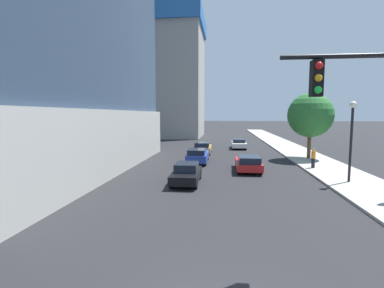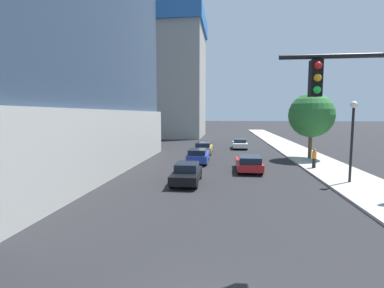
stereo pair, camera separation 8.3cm
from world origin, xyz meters
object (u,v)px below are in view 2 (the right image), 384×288
at_px(street_tree, 311,115).
at_px(car_black, 187,173).
at_px(car_blue, 198,155).
at_px(car_white, 240,144).
at_px(car_red, 249,163).
at_px(street_lamp, 353,129).
at_px(pedestrian_orange_shirt, 314,158).
at_px(construction_building, 173,71).
at_px(car_gold, 204,148).

xyz_separation_m(street_tree, car_black, (-11.03, -11.33, -3.83)).
relative_size(car_blue, car_white, 1.13).
distance_m(car_red, car_white, 15.52).
bearing_deg(street_lamp, pedestrian_orange_shirt, 99.57).
relative_size(construction_building, car_black, 7.53).
bearing_deg(street_tree, car_white, 127.06).
bearing_deg(street_tree, car_blue, -163.66).
height_order(car_blue, car_gold, car_blue).
distance_m(construction_building, car_gold, 30.21).
xyz_separation_m(car_white, car_gold, (-4.43, -5.71, 0.03)).
distance_m(car_black, pedestrian_orange_shirt, 11.49).
bearing_deg(pedestrian_orange_shirt, construction_building, 117.87).
height_order(car_white, car_gold, car_gold).
relative_size(car_gold, pedestrian_orange_shirt, 2.75).
distance_m(construction_building, pedestrian_orange_shirt, 40.99).
bearing_deg(car_red, construction_building, 109.66).
distance_m(street_lamp, street_tree, 10.39).
height_order(street_tree, car_black, street_tree).
bearing_deg(construction_building, car_blue, -75.46).
bearing_deg(construction_building, car_gold, -72.16).
bearing_deg(car_blue, pedestrian_orange_shirt, -12.57).
bearing_deg(car_black, street_lamp, 5.23).
xyz_separation_m(car_blue, car_black, (0.00, -8.10, -0.03)).
bearing_deg(car_white, car_blue, -110.30).
xyz_separation_m(construction_building, car_white, (12.81, -20.32, -12.87)).
bearing_deg(street_tree, car_red, -134.21).
distance_m(street_tree, car_gold, 12.05).
distance_m(car_red, car_gold, 10.77).
height_order(construction_building, street_tree, construction_building).
xyz_separation_m(construction_building, car_black, (8.38, -40.39, -12.86)).
relative_size(car_white, car_gold, 0.95).
bearing_deg(car_blue, car_red, -38.73).
bearing_deg(street_tree, car_gold, 164.63).
distance_m(car_white, car_gold, 7.22).
xyz_separation_m(car_red, pedestrian_orange_shirt, (5.43, 1.35, 0.29)).
relative_size(car_white, pedestrian_orange_shirt, 2.61).
xyz_separation_m(car_white, pedestrian_orange_shirt, (5.43, -14.17, 0.31)).
bearing_deg(pedestrian_orange_shirt, car_white, 110.97).
bearing_deg(pedestrian_orange_shirt, car_gold, 139.36).
distance_m(street_lamp, car_gold, 17.38).
distance_m(car_blue, car_gold, 6.26).
xyz_separation_m(street_lamp, car_black, (-10.69, -0.98, -2.98)).
bearing_deg(car_white, street_tree, -52.94).
relative_size(construction_building, car_red, 6.90).
bearing_deg(car_black, car_white, 77.56).
distance_m(construction_building, street_tree, 36.09).
relative_size(car_blue, pedestrian_orange_shirt, 2.96).
distance_m(street_lamp, pedestrian_orange_shirt, 5.67).
height_order(car_red, car_blue, car_blue).
height_order(street_tree, car_white, street_tree).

